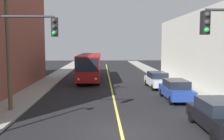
{
  "coord_description": "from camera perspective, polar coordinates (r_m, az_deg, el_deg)",
  "views": [
    {
      "loc": [
        -0.96,
        -12.06,
        4.35
      ],
      "look_at": [
        0.0,
        11.69,
        2.0
      ],
      "focal_mm": 40.34,
      "sensor_mm": 36.0,
      "label": 1
    }
  ],
  "objects": [
    {
      "name": "ground_plane",
      "position": [
        12.86,
        2.17,
        -14.14
      ],
      "size": [
        120.0,
        120.0,
        0.0
      ],
      "primitive_type": "plane",
      "color": "black"
    },
    {
      "name": "sidewalk_left",
      "position": [
        23.33,
        -17.99,
        -5.19
      ],
      "size": [
        2.5,
        90.0,
        0.15
      ],
      "primitive_type": "cube",
      "color": "gray",
      "rests_on": "ground"
    },
    {
      "name": "sidewalk_right",
      "position": [
        23.92,
        17.87,
        -4.92
      ],
      "size": [
        2.5,
        90.0,
        0.15
      ],
      "primitive_type": "cube",
      "color": "gray",
      "rests_on": "ground"
    },
    {
      "name": "lane_stripe_center",
      "position": [
        27.42,
        -0.28,
        -3.47
      ],
      "size": [
        0.16,
        60.0,
        0.01
      ],
      "primitive_type": "cube",
      "color": "#D8CC4C",
      "rests_on": "ground"
    },
    {
      "name": "city_bus",
      "position": [
        31.67,
        -5.03,
        1.04
      ],
      "size": [
        2.59,
        12.16,
        3.2
      ],
      "color": "maroon",
      "rests_on": "ground"
    },
    {
      "name": "parked_car_black",
      "position": [
        13.92,
        22.86,
        -9.4
      ],
      "size": [
        1.89,
        4.43,
        1.62
      ],
      "color": "black",
      "rests_on": "ground"
    },
    {
      "name": "parked_car_blue",
      "position": [
        20.61,
        14.3,
        -4.33
      ],
      "size": [
        1.84,
        4.41,
        1.62
      ],
      "color": "navy",
      "rests_on": "ground"
    },
    {
      "name": "parked_car_silver",
      "position": [
        26.15,
        10.22,
        -2.15
      ],
      "size": [
        1.97,
        4.47,
        1.62
      ],
      "color": "#B7B7BC",
      "rests_on": "ground"
    },
    {
      "name": "utility_pole_near",
      "position": [
        17.44,
        -22.59,
        8.02
      ],
      "size": [
        2.4,
        0.28,
        9.14
      ],
      "color": "brown",
      "rests_on": "sidewalk_left"
    },
    {
      "name": "traffic_signal_left_corner",
      "position": [
        14.26,
        -20.59,
        5.1
      ],
      "size": [
        3.75,
        0.48,
        6.0
      ],
      "color": "#2D2D33",
      "rests_on": "sidewalk_left"
    }
  ]
}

